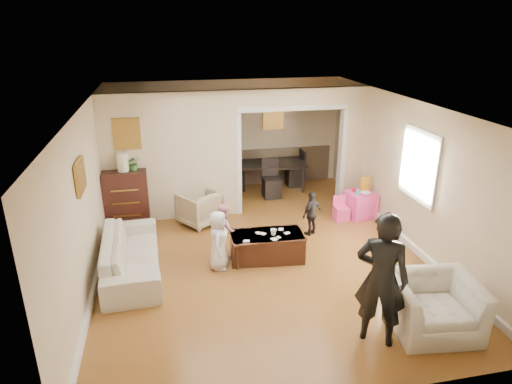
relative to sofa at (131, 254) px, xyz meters
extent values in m
plane|color=#986627|center=(2.17, 0.29, -0.32)|extent=(7.00, 7.00, 0.00)
cube|color=beige|center=(0.79, 2.09, 0.98)|extent=(2.75, 0.18, 2.60)
cube|color=beige|center=(4.64, 2.09, 0.98)|extent=(0.55, 0.18, 2.60)
cube|color=beige|center=(3.27, 2.09, 2.10)|extent=(2.22, 0.18, 0.35)
cube|color=white|center=(4.90, -0.11, 1.23)|extent=(0.03, 0.95, 1.10)
cube|color=brown|center=(-0.03, 1.99, 1.53)|extent=(0.45, 0.03, 0.55)
cube|color=brown|center=(-0.54, -0.31, 1.48)|extent=(0.03, 0.55, 0.40)
cube|color=brown|center=(3.27, 3.73, 1.38)|extent=(0.45, 0.03, 0.55)
imported|color=beige|center=(0.00, 0.00, 0.00)|extent=(0.94, 2.23, 0.64)
imported|color=tan|center=(1.26, 1.67, 0.02)|extent=(1.02, 1.02, 0.68)
imported|color=beige|center=(3.96, -2.32, 0.04)|extent=(1.21, 1.09, 0.72)
cube|color=black|center=(-0.15, 1.87, 0.25)|extent=(0.84, 0.47, 1.15)
cylinder|color=#EFE7C3|center=(-0.15, 1.87, 1.01)|extent=(0.22, 0.22, 0.36)
imported|color=#3C6B2F|center=(0.05, 1.87, 0.98)|extent=(0.26, 0.23, 0.29)
cube|color=#3C1C13|center=(2.26, -0.01, -0.09)|extent=(1.30, 0.75, 0.46)
imported|color=white|center=(2.36, -0.06, 0.19)|extent=(0.12, 0.12, 0.10)
cube|color=#FF43A5|center=(4.58, 1.35, -0.06)|extent=(0.63, 0.63, 0.53)
cube|color=#FFF11A|center=(4.70, 1.45, 0.35)|extent=(0.21, 0.10, 0.30)
cylinder|color=#28CBCA|center=(4.48, 1.30, 0.24)|extent=(0.08, 0.08, 0.08)
cube|color=red|center=(4.46, 1.47, 0.23)|extent=(0.10, 0.09, 0.05)
imported|color=white|center=(4.63, 1.23, 0.23)|extent=(0.23, 0.23, 0.05)
imported|color=black|center=(3.03, 3.45, 0.02)|extent=(2.06, 1.34, 0.68)
imported|color=black|center=(3.14, -2.37, 0.57)|extent=(0.78, 0.72, 1.79)
imported|color=white|center=(1.41, -0.16, 0.19)|extent=(0.45, 0.57, 1.01)
imported|color=pink|center=(1.56, 0.29, 0.15)|extent=(0.46, 0.53, 0.95)
imported|color=black|center=(3.31, 0.74, 0.12)|extent=(0.54, 0.46, 0.87)
cube|color=white|center=(2.11, 0.06, 0.14)|extent=(0.10, 0.11, 0.00)
cube|color=white|center=(2.19, 0.01, 0.14)|extent=(0.13, 0.13, 0.00)
cube|color=white|center=(1.86, -0.20, 0.14)|extent=(0.12, 0.11, 0.00)
cube|color=white|center=(2.33, -0.23, 0.14)|extent=(0.12, 0.13, 0.00)
cube|color=white|center=(2.42, -0.17, 0.14)|extent=(0.08, 0.09, 0.00)
cube|color=white|center=(2.60, -0.05, 0.14)|extent=(0.12, 0.10, 0.00)
cube|color=white|center=(2.53, 0.12, 0.14)|extent=(0.11, 0.12, 0.00)
camera|label=1|loc=(0.66, -6.69, 3.52)|focal=31.44mm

